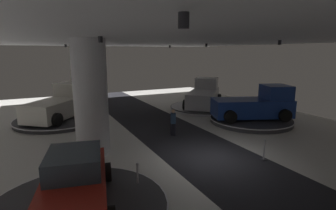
{
  "coord_description": "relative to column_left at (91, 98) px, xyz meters",
  "views": [
    {
      "loc": [
        -7.07,
        -9.57,
        4.9
      ],
      "look_at": [
        0.58,
        5.93,
        1.4
      ],
      "focal_mm": 28.39,
      "sensor_mm": 36.0,
      "label": 1
    }
  ],
  "objects": [
    {
      "name": "pickup_truck_far_left",
      "position": [
        -0.83,
        7.27,
        -1.53
      ],
      "size": [
        4.96,
        5.44,
        2.3
      ],
      "color": "silver",
      "rests_on": "display_platform_far_left"
    },
    {
      "name": "display_car_near_left",
      "position": [
        -1.43,
        -4.74,
        -1.76
      ],
      "size": [
        2.9,
        4.48,
        1.71
      ],
      "color": "maroon",
      "rests_on": "display_platform_near_left"
    },
    {
      "name": "ground",
      "position": [
        4.88,
        -3.08,
        -2.77
      ],
      "size": [
        24.0,
        44.0,
        0.06
      ],
      "color": "silver"
    },
    {
      "name": "ceiling_with_spotlights",
      "position": [
        4.88,
        -3.08,
        2.8
      ],
      "size": [
        24.0,
        44.0,
        0.39
      ],
      "color": "silver"
    },
    {
      "name": "display_platform_far_left",
      "position": [
        -1.03,
        7.02,
        -2.59
      ],
      "size": [
        6.01,
        6.01,
        0.28
      ],
      "color": "#333338",
      "rests_on": "ground"
    },
    {
      "name": "visitor_walking_near",
      "position": [
        4.75,
        0.71,
        -1.84
      ],
      "size": [
        0.32,
        0.32,
        1.59
      ],
      "color": "black",
      "rests_on": "ground"
    },
    {
      "name": "column_left",
      "position": [
        0.0,
        0.0,
        0.0
      ],
      "size": [
        1.58,
        1.58,
        5.5
      ],
      "color": "silver",
      "rests_on": "ground"
    },
    {
      "name": "stanchion_b",
      "position": [
        0.75,
        -4.23,
        -2.38
      ],
      "size": [
        0.28,
        0.28,
        1.01
      ],
      "color": "#333338",
      "rests_on": "ground"
    },
    {
      "name": "pickup_truck_far_right",
      "position": [
        10.7,
        6.36,
        -1.57
      ],
      "size": [
        5.14,
        5.32,
        2.3
      ],
      "color": "silver",
      "rests_on": "display_platform_far_right"
    },
    {
      "name": "pickup_truck_mid_right",
      "position": [
        11.3,
        0.84,
        -1.5
      ],
      "size": [
        5.7,
        4.11,
        2.3
      ],
      "color": "navy",
      "rests_on": "display_platform_mid_right"
    },
    {
      "name": "stanchion_a",
      "position": [
        6.83,
        -4.31,
        -2.38
      ],
      "size": [
        0.28,
        0.28,
        1.01
      ],
      "color": "#333338",
      "rests_on": "ground"
    },
    {
      "name": "display_platform_mid_right",
      "position": [
        11.0,
        0.96,
        -2.58
      ],
      "size": [
        5.68,
        5.68,
        0.31
      ],
      "color": "#333338",
      "rests_on": "ground"
    },
    {
      "name": "display_platform_near_left",
      "position": [
        -1.43,
        -4.77,
        -2.62
      ],
      "size": [
        5.69,
        5.69,
        0.22
      ],
      "color": "#333338",
      "rests_on": "ground"
    },
    {
      "name": "display_platform_far_right",
      "position": [
        10.48,
        6.13,
        -2.61
      ],
      "size": [
        5.68,
        5.68,
        0.24
      ],
      "color": "#B7B7BC",
      "rests_on": "ground"
    }
  ]
}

